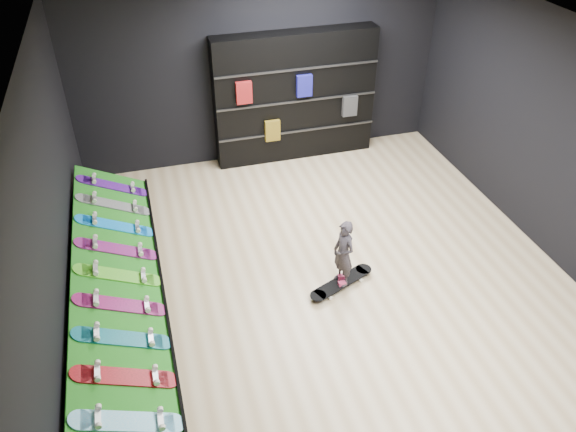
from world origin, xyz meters
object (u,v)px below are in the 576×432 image
object	(u,v)px
display_rack	(121,308)
floor_skateboard	(341,284)
back_shelving	(295,97)
child	(343,265)

from	to	relation	value
display_rack	floor_skateboard	xyz separation A→B (m)	(2.66, -0.11, -0.21)
display_rack	back_shelving	xyz separation A→B (m)	(3.08, 3.32, 0.82)
floor_skateboard	display_rack	bearing A→B (deg)	155.01
back_shelving	child	bearing A→B (deg)	-96.95
floor_skateboard	child	bearing A→B (deg)	0.00
display_rack	floor_skateboard	world-z (taller)	display_rack
back_shelving	child	size ratio (longest dim) A/B	4.98
display_rack	child	size ratio (longest dim) A/B	8.37
display_rack	back_shelving	bearing A→B (deg)	47.19
display_rack	back_shelving	size ratio (longest dim) A/B	1.68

